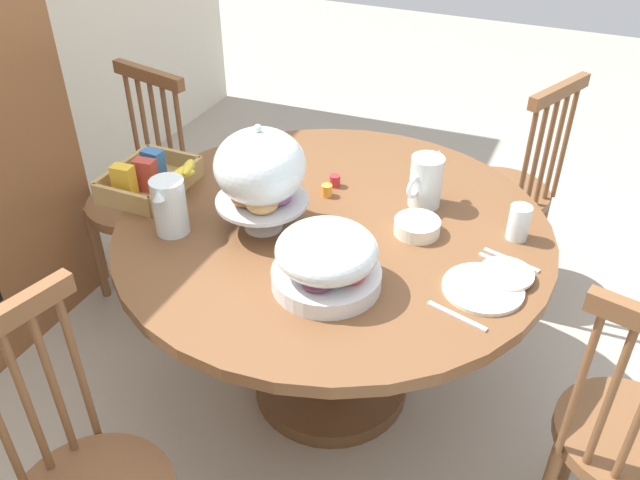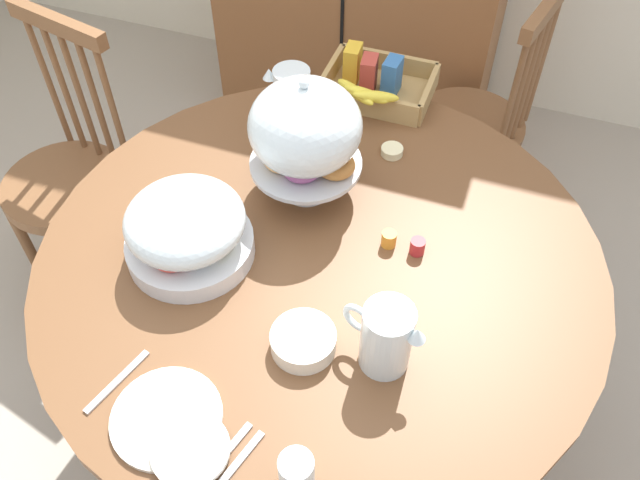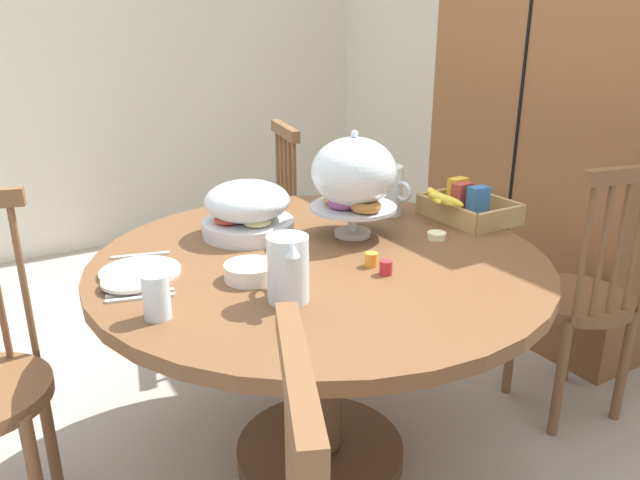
{
  "view_description": "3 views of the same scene",
  "coord_description": "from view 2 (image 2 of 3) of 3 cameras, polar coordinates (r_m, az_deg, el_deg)",
  "views": [
    {
      "loc": [
        -1.44,
        -0.62,
        1.87
      ],
      "look_at": [
        0.04,
        0.03,
        0.74
      ],
      "focal_mm": 36.93,
      "sensor_mm": 36.0,
      "label": 1
    },
    {
      "loc": [
        0.48,
        -0.92,
        1.95
      ],
      "look_at": [
        0.14,
        0.03,
        0.79
      ],
      "focal_mm": 37.15,
      "sensor_mm": 36.0,
      "label": 2
    },
    {
      "loc": [
        1.59,
        -0.84,
        1.39
      ],
      "look_at": [
        0.14,
        0.03,
        0.79
      ],
      "focal_mm": 34.05,
      "sensor_mm": 36.0,
      "label": 3
    }
  ],
  "objects": [
    {
      "name": "pastry_stand_with_dome",
      "position": [
        1.58,
        -1.28,
        9.3
      ],
      "size": [
        0.28,
        0.28,
        0.34
      ],
      "color": "silver",
      "rests_on": "dining_table"
    },
    {
      "name": "china_plate_small",
      "position": [
        1.32,
        -11.09,
        -17.31
      ],
      "size": [
        0.15,
        0.15,
        0.01
      ],
      "primitive_type": "cylinder",
      "color": "white",
      "rests_on": "china_plate_large"
    },
    {
      "name": "china_plate_large",
      "position": [
        1.37,
        -13.05,
        -14.68
      ],
      "size": [
        0.22,
        0.22,
        0.01
      ],
      "primitive_type": "cylinder",
      "color": "white",
      "rests_on": "dining_table"
    },
    {
      "name": "windsor_chair_near_window",
      "position": [
        2.42,
        13.1,
        9.42
      ],
      "size": [
        0.41,
        0.41,
        0.97
      ],
      "color": "brown",
      "rests_on": "ground_plane"
    },
    {
      "name": "milk_pitcher",
      "position": [
        1.87,
        -2.36,
        11.93
      ],
      "size": [
        0.18,
        0.1,
        0.18
      ],
      "color": "silver",
      "rests_on": "dining_table"
    },
    {
      "name": "dining_table",
      "position": [
        1.72,
        0.0,
        -5.11
      ],
      "size": [
        1.35,
        1.35,
        0.74
      ],
      "color": "brown",
      "rests_on": "ground_plane"
    },
    {
      "name": "butter_dish",
      "position": [
        1.82,
        6.22,
        7.64
      ],
      "size": [
        0.06,
        0.06,
        0.02
      ],
      "primitive_type": "cylinder",
      "color": "beige",
      "rests_on": "dining_table"
    },
    {
      "name": "dinner_fork",
      "position": [
        1.31,
        -7.45,
        -18.87
      ],
      "size": [
        0.06,
        0.17,
        0.01
      ],
      "primitive_type": "cube",
      "rotation": [
        0.0,
        0.0,
        4.44
      ],
      "color": "silver",
      "rests_on": "dining_table"
    },
    {
      "name": "table_knife",
      "position": [
        1.32,
        -8.49,
        -18.13
      ],
      "size": [
        0.06,
        0.17,
        0.01
      ],
      "primitive_type": "cube",
      "rotation": [
        0.0,
        0.0,
        4.44
      ],
      "color": "silver",
      "rests_on": "dining_table"
    },
    {
      "name": "cereal_bowl",
      "position": [
        1.4,
        -1.45,
        -8.69
      ],
      "size": [
        0.14,
        0.14,
        0.04
      ],
      "primitive_type": "cylinder",
      "color": "white",
      "rests_on": "dining_table"
    },
    {
      "name": "jam_jar_strawberry",
      "position": [
        1.58,
        8.39,
        -0.56
      ],
      "size": [
        0.04,
        0.04,
        0.04
      ],
      "primitive_type": "cylinder",
      "color": "#B7282D",
      "rests_on": "dining_table"
    },
    {
      "name": "ground_plane",
      "position": [
        2.21,
        -3.75,
        -13.11
      ],
      "size": [
        10.0,
        10.0,
        0.0
      ],
      "primitive_type": "plane",
      "color": "#A89E8E"
    },
    {
      "name": "orange_juice_pitcher",
      "position": [
        1.35,
        5.68,
        -8.52
      ],
      "size": [
        0.19,
        0.11,
        0.17
      ],
      "color": "silver",
      "rests_on": "dining_table"
    },
    {
      "name": "cereal_basket",
      "position": [
        2.0,
        4.73,
        13.33
      ],
      "size": [
        0.32,
        0.3,
        0.12
      ],
      "color": "tan",
      "rests_on": "dining_table"
    },
    {
      "name": "windsor_chair_by_cabinet",
      "position": [
        2.3,
        -20.67,
        4.81
      ],
      "size": [
        0.41,
        0.41,
        0.97
      ],
      "color": "brown",
      "rests_on": "ground_plane"
    },
    {
      "name": "jam_jar_apricot",
      "position": [
        1.58,
        5.95,
        0.09
      ],
      "size": [
        0.04,
        0.04,
        0.04
      ],
      "primitive_type": "cylinder",
      "color": "orange",
      "rests_on": "dining_table"
    },
    {
      "name": "soup_spoon",
      "position": [
        1.44,
        -17.07,
        -11.56
      ],
      "size": [
        0.06,
        0.17,
        0.01
      ],
      "primitive_type": "cube",
      "rotation": [
        0.0,
        0.0,
        4.44
      ],
      "color": "silver",
      "rests_on": "dining_table"
    },
    {
      "name": "fruit_platter_covered",
      "position": [
        1.54,
        -11.41,
        0.92
      ],
      "size": [
        0.3,
        0.3,
        0.18
      ],
      "color": "silver",
      "rests_on": "dining_table"
    },
    {
      "name": "drinking_glass",
      "position": [
        1.24,
        -2.03,
        -19.58
      ],
      "size": [
        0.06,
        0.06,
        0.11
      ],
      "primitive_type": "cylinder",
      "color": "silver",
      "rests_on": "dining_table"
    }
  ]
}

